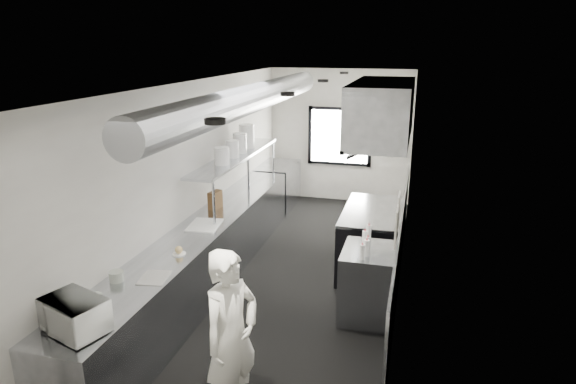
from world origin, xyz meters
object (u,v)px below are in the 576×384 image
Objects in this scene: range at (371,239)px; cutting_board at (204,225)px; prep_counter at (203,257)px; microwave at (74,315)px; small_plate at (179,254)px; exhaust_hood at (382,111)px; bottle_station at (368,284)px; knife_block at (215,200)px; pass_shelf at (237,157)px; plate_stack_d at (247,136)px; line_cook at (231,337)px; deli_tub_b at (116,276)px; far_work_table at (278,186)px; squeeze_bottle_c at (368,244)px; squeeze_bottle_a at (362,252)px; squeeze_bottle_e at (369,232)px; plate_stack_b at (232,149)px; squeeze_bottle_b at (367,248)px; squeeze_bottle_d at (365,238)px; plate_stack_c at (240,143)px; deli_tub_a at (95,300)px; plate_stack_a at (222,156)px.

range reaches higher than cutting_board.
microwave is at bearing -89.79° from prep_counter.
range reaches higher than small_plate.
exhaust_hood is 0.37× the size of prep_counter.
knife_block reaches higher than bottle_station.
plate_stack_d is (-0.04, 0.61, 0.24)m from pass_shelf.
deli_tub_b is (-1.51, 0.56, 0.13)m from line_cook.
knife_block is (-0.15, 0.73, 0.12)m from cutting_board.
range is at bearing -48.81° from far_work_table.
exhaust_hood is at bearing 90.99° from squeeze_bottle_c.
squeeze_bottle_e is (0.01, 0.64, 0.00)m from squeeze_bottle_a.
plate_stack_b is 3.02m from squeeze_bottle_a.
pass_shelf reaches higher than squeeze_bottle_b.
squeeze_bottle_e is (2.37, -0.63, -0.04)m from knife_block.
microwave is at bearing -119.70° from range.
squeeze_bottle_a is at bearing -88.33° from range.
microwave is 3.38m from squeeze_bottle_d.
far_work_table is at bearing 120.53° from bottle_station.
knife_block is at bearing -169.74° from range.
plate_stack_c is (-0.18, 2.61, 0.82)m from small_plate.
squeeze_bottle_e reaches higher than squeeze_bottle_c.
deli_tub_a is 3.61m from plate_stack_b.
exhaust_hood reaches higher than range.
line_cook is 11.62× the size of deli_tub_a.
pass_shelf is 15.95× the size of squeeze_bottle_d.
plate_stack_c is 1.78× the size of squeeze_bottle_a.
deli_tub_a is at bearing -93.27° from cutting_board.
cutting_board is at bearing -152.04° from range.
small_plate is at bearing -161.67° from squeeze_bottle_c.
pass_shelf is 16.49× the size of squeeze_bottle_a.
deli_tub_b is at bearing -112.12° from small_plate.
exhaust_hood is at bearing 49.92° from deli_tub_b.
plate_stack_c is at bearing 93.88° from small_plate.
far_work_table is 2.99× the size of plate_stack_d.
pass_shelf is 3.03m from squeeze_bottle_b.
exhaust_hood is 2.40m from plate_stack_b.
plate_stack_c is at bearing -86.14° from plate_stack_d.
bottle_station is 0.57m from squeeze_bottle_d.
prep_counter is 2.35m from squeeze_bottle_a.
line_cook is (-0.99, -2.06, 0.37)m from bottle_station.
knife_block is 0.68m from plate_stack_a.
deli_tub_a is at bearing -144.13° from squeeze_bottle_a.
plate_stack_b is 0.35m from plate_stack_c.
cutting_board is at bearing 83.04° from deli_tub_b.
prep_counter is at bearing -68.99° from knife_block.
prep_counter is 23.02× the size of plate_stack_a.
squeeze_bottle_c is at bearing -33.77° from plate_stack_b.
line_cook is 3.51m from plate_stack_a.
knife_block is (-0.13, 0.78, 0.58)m from prep_counter.
deli_tub_a is 0.75× the size of squeeze_bottle_d.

